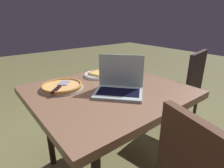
% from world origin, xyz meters
% --- Properties ---
extents(ground_plane, '(12.00, 12.00, 0.00)m').
position_xyz_m(ground_plane, '(0.00, 0.00, 0.00)').
color(ground_plane, olive).
extents(dining_table, '(1.08, 0.98, 0.75)m').
position_xyz_m(dining_table, '(0.00, 0.00, 0.68)').
color(dining_table, '#8A6249').
rests_on(dining_table, ground_plane).
extents(laptop, '(0.39, 0.40, 0.25)m').
position_xyz_m(laptop, '(-0.02, 0.09, 0.80)').
color(laptop, '#ACC3C2').
rests_on(laptop, dining_table).
extents(pizza_plate, '(0.26, 0.26, 0.04)m').
position_xyz_m(pizza_plate, '(-0.12, -0.30, 0.76)').
color(pizza_plate, silver).
rests_on(pizza_plate, dining_table).
extents(pizza_tray, '(0.32, 0.32, 0.04)m').
position_xyz_m(pizza_tray, '(0.26, -0.22, 0.77)').
color(pizza_tray, '#9D9E9B').
rests_on(pizza_tray, dining_table).
extents(table_knife, '(0.19, 0.17, 0.01)m').
position_xyz_m(table_knife, '(-0.36, -0.08, 0.75)').
color(table_knife, silver).
rests_on(table_knife, dining_table).
extents(drink_cup, '(0.07, 0.07, 0.10)m').
position_xyz_m(drink_cup, '(-0.43, -0.33, 0.80)').
color(drink_cup, '#2D6EB0').
rests_on(drink_cup, dining_table).
extents(chair_near, '(0.49, 0.49, 0.95)m').
position_xyz_m(chair_near, '(-0.91, 0.08, 0.53)').
color(chair_near, '#2C2022').
rests_on(chair_near, ground_plane).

